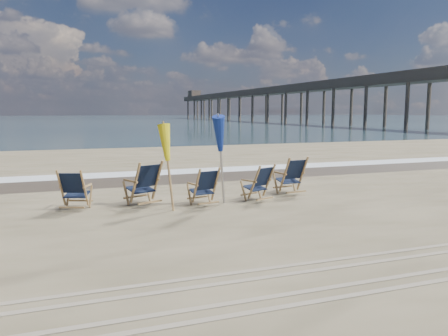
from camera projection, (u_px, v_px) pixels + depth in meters
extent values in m
plane|color=#314852|center=(79.00, 119.00, 128.12)|extent=(400.00, 400.00, 0.00)
cube|color=silver|center=(169.00, 172.00, 16.43)|extent=(200.00, 1.40, 0.01)
cube|color=#42362A|center=(179.00, 178.00, 15.03)|extent=(200.00, 2.60, 0.00)
cylinder|color=#A77F4B|center=(169.00, 167.00, 10.06)|extent=(0.06, 0.06, 1.98)
cone|color=yellow|center=(169.00, 145.00, 9.99)|extent=(0.30, 0.30, 0.85)
cylinder|color=#A5A5AD|center=(221.00, 160.00, 10.45)|extent=(0.06, 0.06, 2.25)
cone|color=navy|center=(221.00, 132.00, 10.37)|extent=(0.30, 0.30, 0.85)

